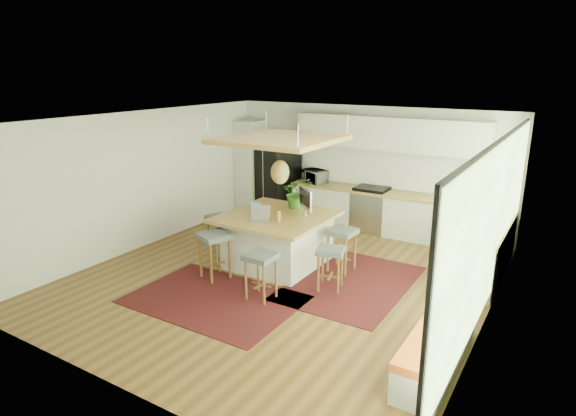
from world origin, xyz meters
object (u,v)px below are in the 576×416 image
Objects in this scene: microwave at (315,175)px; island_plant at (297,196)px; fridge at (277,177)px; stool_near_right at (261,277)px; stool_left_side at (220,233)px; monitor at (305,201)px; stool_right_back at (341,252)px; laptop at (259,214)px; stool_right_front at (330,269)px; stool_near_left at (215,258)px; island at (277,239)px.

island_plant is at bearing -51.41° from microwave.
fridge is 2.66× the size of stool_near_right.
stool_left_side is (0.40, -2.70, -0.57)m from fridge.
stool_right_back is at bearing 40.55° from monitor.
stool_near_right is at bearing -109.63° from stool_right_back.
stool_right_back reaches higher than stool_near_right.
fridge is 5.43× the size of laptop.
stool_right_front is 3.81m from microwave.
monitor is 0.97× the size of microwave.
stool_right_front is 1.00× the size of stool_left_side.
monitor is (2.18, -2.42, 0.26)m from fridge.
fridge is 4.45m from stool_right_front.
stool_near_right is at bearing -41.41° from fridge.
stool_right_front is 1.34× the size of monitor.
stool_near_left is 1.13× the size of stool_right_front.
island is 3.48× the size of monitor.
monitor is 0.50m from island_plant.
monitor is at bearing 35.93° from laptop.
island is at bearing -38.43° from fridge.
microwave is (1.06, -0.02, 0.19)m from fridge.
stool_right_front is 1.30× the size of microwave.
island_plant reaches higher than island.
stool_right_front is at bearing -77.47° from stool_right_back.
stool_left_side is 1.18× the size of island_plant.
island is 2.38× the size of stool_right_back.
microwave is 0.91× the size of island_plant.
stool_right_back is at bearing 13.41° from laptop.
island is at bearing -109.57° from monitor.
stool_right_back is at bearing 39.60° from stool_near_left.
stool_near_right is 1.05× the size of stool_left_side.
stool_near_left reaches higher than stool_left_side.
microwave is (0.66, 2.68, 0.76)m from stool_left_side.
laptop is 0.61× the size of island_plant.
laptop is at bearing -89.16° from monitor.
monitor is at bearing -29.20° from fridge.
monitor is at bearing 32.04° from island.
island is 5.07× the size of laptop.
laptop reaches higher than stool_right_back.
stool_right_front is 1.59m from laptop.
stool_right_back is 1.40m from island_plant.
stool_left_side is 1.33× the size of monitor.
monitor is at bearing -46.14° from microwave.
island is 0.93m from island_plant.
microwave is (-1.11, 2.39, -0.08)m from monitor.
stool_left_side is at bearing -179.55° from island.
laptop is 0.69× the size of monitor.
stool_left_side is 1.30× the size of microwave.
monitor is (0.44, 0.28, 0.72)m from island.
island_plant is (1.80, -2.09, 0.24)m from fridge.
stool_right_front is 1.86m from island_plant.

